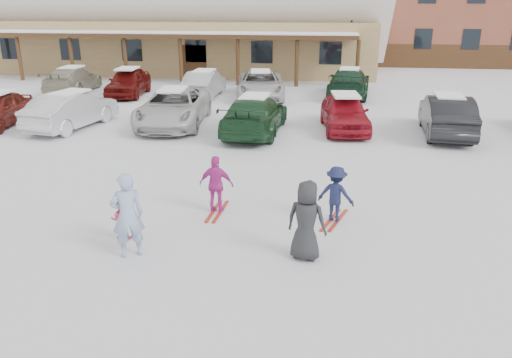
# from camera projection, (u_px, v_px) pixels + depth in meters

# --- Properties ---
(ground) EXTENTS (160.00, 160.00, 0.00)m
(ground) POSITION_uv_depth(u_px,v_px,m) (236.00, 236.00, 11.09)
(ground) COLOR white
(ground) RESTS_ON ground
(day_lodge) EXTENTS (29.12, 12.50, 10.38)m
(day_lodge) POSITION_uv_depth(u_px,v_px,m) (183.00, 15.00, 37.01)
(day_lodge) COLOR tan
(day_lodge) RESTS_ON ground
(lamp_post) EXTENTS (0.50, 0.25, 6.87)m
(lamp_post) POSITION_uv_depth(u_px,v_px,m) (352.00, 18.00, 32.71)
(lamp_post) COLOR black
(lamp_post) RESTS_ON ground
(adult_skier) EXTENTS (0.78, 0.69, 1.79)m
(adult_skier) POSITION_uv_depth(u_px,v_px,m) (127.00, 215.00, 9.94)
(adult_skier) COLOR #91A4CE
(adult_skier) RESTS_ON ground
(toddler_red) EXTENTS (0.49, 0.41, 0.89)m
(toddler_red) POSITION_uv_depth(u_px,v_px,m) (121.00, 220.00, 10.83)
(toddler_red) COLOR #CE395C
(toddler_red) RESTS_ON ground
(child_navy) EXTENTS (0.98, 0.75, 1.35)m
(child_navy) POSITION_uv_depth(u_px,v_px,m) (336.00, 194.00, 11.62)
(child_navy) COLOR #161B3C
(child_navy) RESTS_ON ground
(skis_child_navy) EXTENTS (0.62, 1.39, 0.03)m
(skis_child_navy) POSITION_uv_depth(u_px,v_px,m) (334.00, 220.00, 11.85)
(skis_child_navy) COLOR #A42617
(skis_child_navy) RESTS_ON ground
(child_magenta) EXTENTS (0.86, 0.39, 1.44)m
(child_magenta) POSITION_uv_depth(u_px,v_px,m) (216.00, 185.00, 12.10)
(child_magenta) COLOR #C1298F
(child_magenta) RESTS_ON ground
(skis_child_magenta) EXTENTS (0.27, 1.41, 0.03)m
(skis_child_magenta) POSITION_uv_depth(u_px,v_px,m) (217.00, 211.00, 12.34)
(skis_child_magenta) COLOR #A42617
(skis_child_magenta) RESTS_ON ground
(bystander_dark) EXTENTS (0.92, 0.72, 1.65)m
(bystander_dark) POSITION_uv_depth(u_px,v_px,m) (306.00, 221.00, 9.86)
(bystander_dark) COLOR #252628
(bystander_dark) RESTS_ON ground
(parked_car_1) EXTENTS (2.29, 4.68, 1.48)m
(parked_car_1) POSITION_uv_depth(u_px,v_px,m) (71.00, 110.00, 20.26)
(parked_car_1) COLOR #BABABF
(parked_car_1) RESTS_ON ground
(parked_car_2) EXTENTS (2.96, 5.64, 1.51)m
(parked_car_2) POSITION_uv_depth(u_px,v_px,m) (174.00, 107.00, 20.72)
(parked_car_2) COLOR silver
(parked_car_2) RESTS_ON ground
(parked_car_3) EXTENTS (2.31, 5.16, 1.47)m
(parked_car_3) POSITION_uv_depth(u_px,v_px,m) (255.00, 115.00, 19.48)
(parked_car_3) COLOR #193D21
(parked_car_3) RESTS_ON ground
(parked_car_4) EXTENTS (2.14, 4.39, 1.44)m
(parked_car_4) POSITION_uv_depth(u_px,v_px,m) (345.00, 112.00, 19.93)
(parked_car_4) COLOR maroon
(parked_car_4) RESTS_ON ground
(parked_car_5) EXTENTS (1.94, 4.78, 1.54)m
(parked_car_5) POSITION_uv_depth(u_px,v_px,m) (446.00, 115.00, 19.19)
(parked_car_5) COLOR black
(parked_car_5) RESTS_ON ground
(parked_car_7) EXTENTS (2.39, 5.05, 1.42)m
(parked_car_7) POSITION_uv_depth(u_px,v_px,m) (73.00, 80.00, 28.27)
(parked_car_7) COLOR gray
(parked_car_7) RESTS_ON ground
(parked_car_8) EXTENTS (2.20, 4.53, 1.49)m
(parked_car_8) POSITION_uv_depth(u_px,v_px,m) (128.00, 82.00, 27.24)
(parked_car_8) COLOR #580C0A
(parked_car_8) RESTS_ON ground
(parked_car_9) EXTENTS (1.55, 4.31, 1.41)m
(parked_car_9) POSITION_uv_depth(u_px,v_px,m) (204.00, 84.00, 26.92)
(parked_car_9) COLOR #A3A2A6
(parked_car_9) RESTS_ON ground
(parked_car_10) EXTENTS (3.11, 5.51, 1.45)m
(parked_car_10) POSITION_uv_depth(u_px,v_px,m) (260.00, 85.00, 26.52)
(parked_car_10) COLOR #BCBCBC
(parked_car_10) RESTS_ON ground
(parked_car_11) EXTENTS (2.56, 5.36, 1.51)m
(parked_car_11) POSITION_uv_depth(u_px,v_px,m) (349.00, 83.00, 26.96)
(parked_car_11) COLOR #153521
(parked_car_11) RESTS_ON ground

